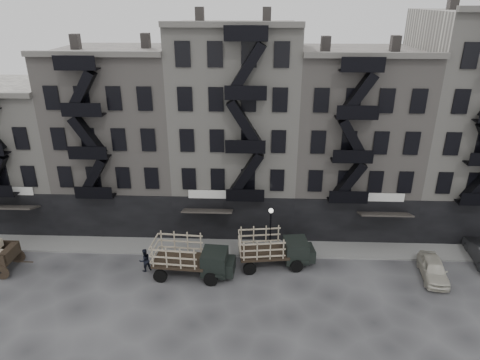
{
  "coord_description": "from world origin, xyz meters",
  "views": [
    {
      "loc": [
        1.83,
        -26.15,
        18.91
      ],
      "look_at": [
        0.6,
        4.0,
        5.97
      ],
      "focal_mm": 32.0,
      "sensor_mm": 36.0,
      "label": 1
    }
  ],
  "objects_px": {
    "stake_truck_east": "(274,247)",
    "car_east": "(433,269)",
    "pedestrian_mid": "(145,260)",
    "stake_truck_west": "(191,255)"
  },
  "relations": [
    {
      "from": "stake_truck_west",
      "to": "stake_truck_east",
      "type": "bearing_deg",
      "value": 18.5
    },
    {
      "from": "car_east",
      "to": "pedestrian_mid",
      "type": "distance_m",
      "value": 21.19
    },
    {
      "from": "stake_truck_east",
      "to": "car_east",
      "type": "bearing_deg",
      "value": -13.04
    },
    {
      "from": "stake_truck_west",
      "to": "stake_truck_east",
      "type": "height_order",
      "value": "stake_truck_west"
    },
    {
      "from": "stake_truck_east",
      "to": "stake_truck_west",
      "type": "bearing_deg",
      "value": -173.39
    },
    {
      "from": "car_east",
      "to": "pedestrian_mid",
      "type": "relative_size",
      "value": 2.28
    },
    {
      "from": "pedestrian_mid",
      "to": "car_east",
      "type": "bearing_deg",
      "value": 141.42
    },
    {
      "from": "stake_truck_west",
      "to": "car_east",
      "type": "height_order",
      "value": "stake_truck_west"
    },
    {
      "from": "stake_truck_west",
      "to": "stake_truck_east",
      "type": "distance_m",
      "value": 6.27
    },
    {
      "from": "stake_truck_west",
      "to": "stake_truck_east",
      "type": "relative_size",
      "value": 1.02
    }
  ]
}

